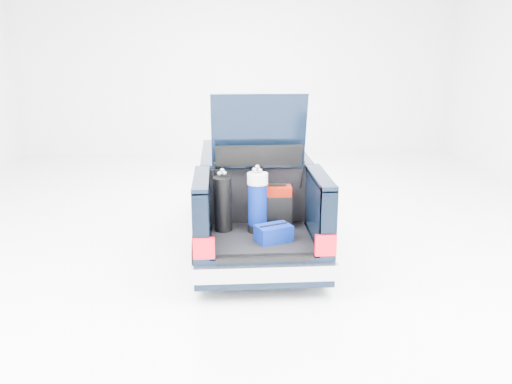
{
  "coord_description": "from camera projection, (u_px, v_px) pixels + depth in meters",
  "views": [
    {
      "loc": [
        -0.53,
        -8.25,
        3.13
      ],
      "look_at": [
        0.0,
        -0.5,
        0.94
      ],
      "focal_mm": 38.0,
      "sensor_mm": 36.0,
      "label": 1
    }
  ],
  "objects": [
    {
      "name": "blue_golf_bag",
      "position": [
        257.0,
        202.0,
        7.32
      ],
      "size": [
        0.32,
        0.32,
        0.93
      ],
      "rotation": [
        0.0,
        0.0,
        0.16
      ],
      "color": "black",
      "rests_on": "car"
    },
    {
      "name": "red_suitcase",
      "position": [
        277.0,
        207.0,
        7.51
      ],
      "size": [
        0.39,
        0.25,
        0.63
      ],
      "rotation": [
        0.0,
        0.0,
        -0.02
      ],
      "color": "#790F04",
      "rests_on": "car"
    },
    {
      "name": "car",
      "position": [
        253.0,
        198.0,
        8.73
      ],
      "size": [
        1.87,
        4.65,
        2.47
      ],
      "color": "black",
      "rests_on": "ground"
    },
    {
      "name": "black_golf_bag",
      "position": [
        223.0,
        204.0,
        7.34
      ],
      "size": [
        0.29,
        0.33,
        0.86
      ],
      "rotation": [
        0.0,
        0.0,
        -0.2
      ],
      "color": "black",
      "rests_on": "car"
    },
    {
      "name": "blue_duffel",
      "position": [
        274.0,
        233.0,
        7.04
      ],
      "size": [
        0.52,
        0.44,
        0.23
      ],
      "rotation": [
        0.0,
        0.0,
        0.39
      ],
      "color": "navy",
      "rests_on": "car"
    },
    {
      "name": "ground",
      "position": [
        254.0,
        239.0,
        8.81
      ],
      "size": [
        14.0,
        14.0,
        0.0
      ],
      "primitive_type": "plane",
      "color": "white",
      "rests_on": "ground"
    }
  ]
}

